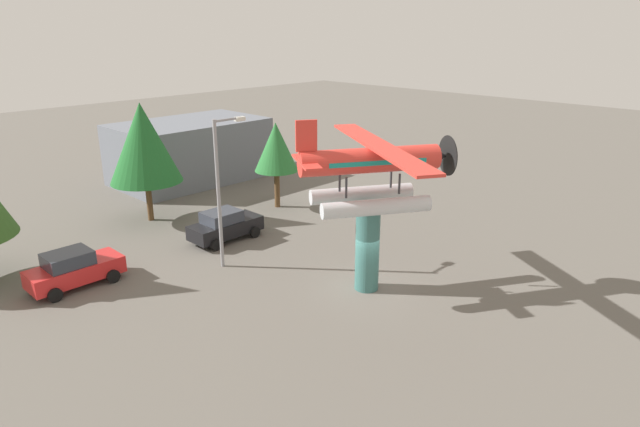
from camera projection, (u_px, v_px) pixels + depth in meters
ground_plane at (366, 288)px, 25.90m from camera, size 140.00×140.00×0.00m
display_pedestal at (367, 249)px, 25.27m from camera, size 1.10×1.10×3.94m
floatplane_monument at (373, 171)px, 24.12m from camera, size 7.02×9.44×4.00m
car_near_red at (74, 269)px, 25.83m from camera, size 4.20×2.02×1.76m
car_mid_black at (225, 225)px, 31.39m from camera, size 4.20×2.02×1.76m
streetlight_primary at (221, 183)px, 26.98m from camera, size 1.84×0.28×7.44m
storefront_building at (190, 151)px, 43.13m from camera, size 11.16×6.80×4.59m
tree_east at (143, 143)px, 33.31m from camera, size 4.32×4.32×7.29m
tree_center_back at (276, 147)px, 36.10m from camera, size 2.86×2.86×5.67m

